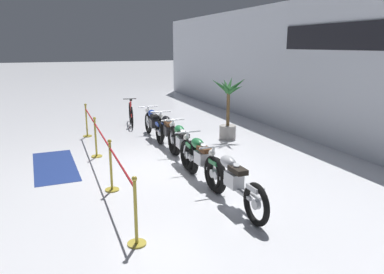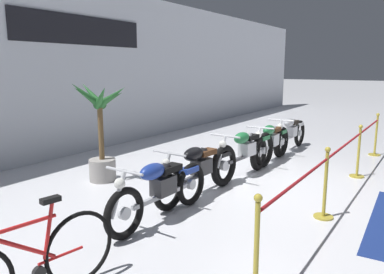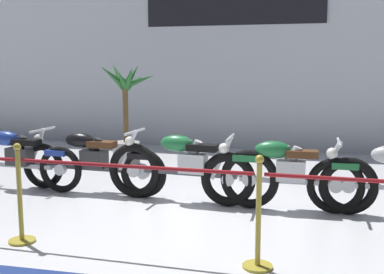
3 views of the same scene
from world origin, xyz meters
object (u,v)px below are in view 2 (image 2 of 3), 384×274
motorcycle_black_1 (199,170)px  bicycle (30,265)px  motorcycle_green_2 (245,153)px  motorcycle_silver_4 (290,133)px  motorcycle_green_3 (271,143)px  motorcycle_blue_0 (161,189)px  stanchion_mid_right (358,159)px  stanchion_far_right (376,141)px  stanchion_mid_left (325,194)px  potted_palm_left_of_row (101,132)px  stanchion_far_left (325,173)px

motorcycle_black_1 → bicycle: (-3.36, -0.35, -0.06)m
motorcycle_green_2 → motorcycle_silver_4: size_ratio=1.04×
motorcycle_green_2 → motorcycle_silver_4: bearing=0.5°
motorcycle_black_1 → motorcycle_green_3: (2.80, -0.14, 0.00)m
motorcycle_blue_0 → stanchion_mid_right: (3.86, -1.91, -0.11)m
bicycle → motorcycle_silver_4: bearing=1.9°
stanchion_mid_right → stanchion_far_right: (2.24, 0.00, 0.00)m
motorcycle_green_2 → bicycle: bicycle is taller
stanchion_mid_left → potted_palm_left_of_row: bearing=97.3°
motorcycle_blue_0 → stanchion_far_left: size_ratio=0.30×
potted_palm_left_of_row → motorcycle_green_3: bearing=-34.9°
bicycle → potted_palm_left_of_row: (3.06, 2.37, 0.55)m
motorcycle_silver_4 → stanchion_far_left: size_ratio=0.32×
stanchion_far_left → potted_palm_left_of_row: bearing=96.1°
stanchion_mid_right → motorcycle_silver_4: bearing=51.7°
motorcycle_blue_0 → bicycle: bicycle is taller
motorcycle_blue_0 → potted_palm_left_of_row: (0.87, 2.12, 0.49)m
motorcycle_silver_4 → stanchion_far_left: 4.51m
bicycle → stanchion_far_right: 8.46m
motorcycle_black_1 → potted_palm_left_of_row: bearing=98.5°
bicycle → potted_palm_left_of_row: potted_palm_left_of_row is taller
motorcycle_green_2 → motorcycle_green_3: bearing=-0.7°
bicycle → stanchion_mid_right: bearing=-15.3°
stanchion_far_left → stanchion_mid_right: (2.57, 0.00, -0.34)m
motorcycle_green_3 → potted_palm_left_of_row: 3.82m
stanchion_far_left → stanchion_far_right: bearing=0.0°
stanchion_far_left → motorcycle_green_3: bearing=35.0°
bicycle → stanchion_far_right: (8.30, -1.66, -0.05)m
stanchion_mid_left → stanchion_far_right: size_ratio=1.00×
motorcycle_black_1 → potted_palm_left_of_row: (-0.30, 2.02, 0.50)m
potted_palm_left_of_row → stanchion_far_left: size_ratio=0.27×
stanchion_far_left → stanchion_mid_left: size_ratio=6.82×
stanchion_mid_right → stanchion_far_right: same height
motorcycle_green_3 → stanchion_far_right: size_ratio=2.12×
bicycle → stanchion_far_right: stanchion_far_right is taller
potted_palm_left_of_row → stanchion_mid_left: size_ratio=1.85×
bicycle → stanchion_far_left: 3.88m
motorcycle_black_1 → stanchion_far_left: 2.03m
potted_palm_left_of_row → stanchion_mid_left: (0.52, -4.04, -0.60)m
stanchion_far_right → motorcycle_blue_0: bearing=162.6°
bicycle → stanchion_mid_left: bearing=-24.9°
motorcycle_blue_0 → motorcycle_silver_4: size_ratio=0.93×
bicycle → motorcycle_green_3: bearing=2.0°
motorcycle_green_3 → stanchion_mid_right: stanchion_mid_right is taller
motorcycle_blue_0 → potted_palm_left_of_row: size_ratio=1.10×
motorcycle_blue_0 → stanchion_mid_right: stanchion_mid_right is taller
motorcycle_black_1 → stanchion_far_right: stanchion_far_right is taller
potted_palm_left_of_row → stanchion_far_right: size_ratio=1.85×
stanchion_far_right → stanchion_mid_right: bearing=180.0°
motorcycle_green_3 → motorcycle_green_2: bearing=179.3°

